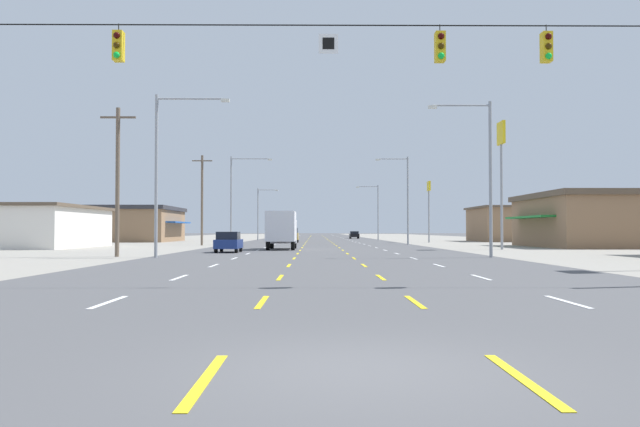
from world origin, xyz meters
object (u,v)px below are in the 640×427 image
object	(u,v)px
streetlight_right_row_0	(484,167)
streetlight_left_row_2	(260,210)
streetlight_right_row_1	(405,194)
hatchback_far_left_nearest	(229,242)
sedan_far_right_far	(354,235)
pole_sign_right_row_1	(501,155)
streetlight_left_row_0	(164,162)
pole_sign_right_row_2	(429,198)
streetlight_left_row_1	(236,193)
suv_inner_left_mid	(291,235)
sedan_far_left_midfar	(279,235)
box_truck_inner_left_near	(282,228)
streetlight_right_row_2	(376,208)

from	to	relation	value
streetlight_right_row_0	streetlight_left_row_2	size ratio (longest dim) A/B	1.09
streetlight_right_row_0	streetlight_right_row_1	xyz separation A→B (m)	(0.03, 34.20, 0.30)
hatchback_far_left_nearest	sedan_far_right_far	distance (m)	78.93
pole_sign_right_row_1	streetlight_left_row_0	size ratio (longest dim) A/B	1.11
hatchback_far_left_nearest	pole_sign_right_row_2	world-z (taller)	pole_sign_right_row_2
pole_sign_right_row_2	streetlight_right_row_1	size ratio (longest dim) A/B	0.82
streetlight_right_row_0	streetlight_left_row_1	distance (m)	39.32
suv_inner_left_mid	streetlight_right_row_0	size ratio (longest dim) A/B	0.51
hatchback_far_left_nearest	pole_sign_right_row_1	world-z (taller)	pole_sign_right_row_1
suv_inner_left_mid	streetlight_right_row_1	xyz separation A→B (m)	(13.54, -12.24, 4.77)
streetlight_left_row_0	streetlight_left_row_2	distance (m)	68.39
sedan_far_left_midfar	sedan_far_right_far	bearing A→B (deg)	39.93
hatchback_far_left_nearest	sedan_far_left_midfar	world-z (taller)	hatchback_far_left_nearest
streetlight_left_row_0	streetlight_left_row_1	world-z (taller)	streetlight_left_row_1
box_truck_inner_left_near	sedan_far_left_midfar	distance (m)	58.62
box_truck_inner_left_near	suv_inner_left_mid	world-z (taller)	box_truck_inner_left_near
sedan_far_right_far	streetlight_left_row_2	world-z (taller)	streetlight_left_row_2
streetlight_left_row_1	streetlight_left_row_2	bearing A→B (deg)	90.26
box_truck_inner_left_near	streetlight_right_row_0	size ratio (longest dim) A/B	0.76
box_truck_inner_left_near	suv_inner_left_mid	distance (m)	30.23
suv_inner_left_mid	streetlight_left_row_0	bearing A→B (deg)	-97.28
streetlight_right_row_2	pole_sign_right_row_1	bearing A→B (deg)	-83.81
sedan_far_right_far	pole_sign_right_row_2	xyz separation A→B (m)	(7.64, -39.67, 5.21)
streetlight_left_row_0	streetlight_right_row_1	bearing A→B (deg)	60.33
pole_sign_right_row_2	streetlight_right_row_1	distance (m)	13.78
streetlight_left_row_1	streetlight_left_row_2	distance (m)	34.21
box_truck_inner_left_near	sedan_far_left_midfar	world-z (taller)	box_truck_inner_left_near
pole_sign_right_row_1	streetlight_right_row_1	world-z (taller)	pole_sign_right_row_1
streetlight_right_row_0	hatchback_far_left_nearest	bearing A→B (deg)	151.67
box_truck_inner_left_near	sedan_far_left_midfar	xyz separation A→B (m)	(-3.63, 58.50, -1.08)
streetlight_left_row_0	streetlight_right_row_1	size ratio (longest dim) A/B	0.98
streetlight_right_row_1	streetlight_right_row_0	bearing A→B (deg)	-90.05
suv_inner_left_mid	pole_sign_right_row_1	bearing A→B (deg)	-57.95
sedan_far_right_far	streetlight_right_row_1	xyz separation A→B (m)	(2.56, -52.47, 5.04)
suv_inner_left_mid	streetlight_left_row_0	world-z (taller)	streetlight_left_row_0
box_truck_inner_left_near	streetlight_left_row_2	size ratio (longest dim) A/B	0.82
sedan_far_right_far	pole_sign_right_row_2	size ratio (longest dim) A/B	0.54
streetlight_right_row_1	streetlight_left_row_1	bearing A→B (deg)	180.00
sedan_far_right_far	pole_sign_right_row_1	bearing A→B (deg)	-83.37
streetlight_left_row_0	streetlight_right_row_2	distance (m)	71.10
hatchback_far_left_nearest	streetlight_left_row_0	xyz separation A→B (m)	(-2.69, -9.03, 4.98)
pole_sign_right_row_1	streetlight_right_row_0	world-z (taller)	pole_sign_right_row_1
box_truck_inner_left_near	streetlight_left_row_0	size ratio (longest dim) A/B	0.73
box_truck_inner_left_near	streetlight_right_row_2	distance (m)	53.92
streetlight_left_row_2	streetlight_right_row_2	xyz separation A→B (m)	(19.56, -0.00, 0.33)
sedan_far_left_midfar	pole_sign_right_row_2	world-z (taller)	pole_sign_right_row_2
sedan_far_right_far	streetlight_right_row_2	distance (m)	19.02
sedan_far_right_far	pole_sign_right_row_1	xyz separation A→B (m)	(8.24, -70.94, 7.37)
sedan_far_right_far	streetlight_left_row_1	distance (m)	55.36
pole_sign_right_row_1	streetlight_right_row_0	xyz separation A→B (m)	(-5.71, -15.73, -2.63)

